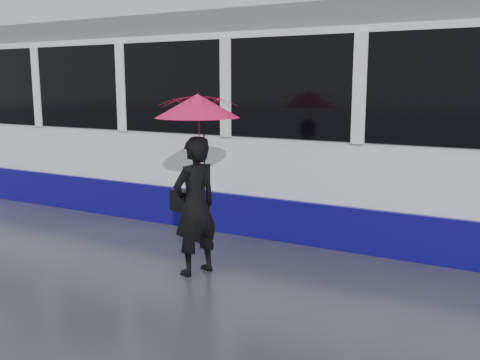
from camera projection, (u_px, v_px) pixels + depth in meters
The scene contains 6 objects.
ground at pixel (244, 268), 6.66m from camera, with size 90.00×90.00×0.00m, color #2D2D32.
rails at pixel (316, 222), 8.81m from camera, with size 34.00×1.51×0.02m.
tram at pixel (416, 127), 7.81m from camera, with size 26.00×2.56×3.35m.
woman at pixel (195, 206), 6.33m from camera, with size 0.61×0.40×1.66m, color black.
umbrella at pixel (198, 123), 6.13m from camera, with size 1.24×1.24×1.12m.
handbag at pixel (181, 200), 6.44m from camera, with size 0.32×0.22×0.44m.
Camera 1 is at (3.03, -5.59, 2.26)m, focal length 40.00 mm.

